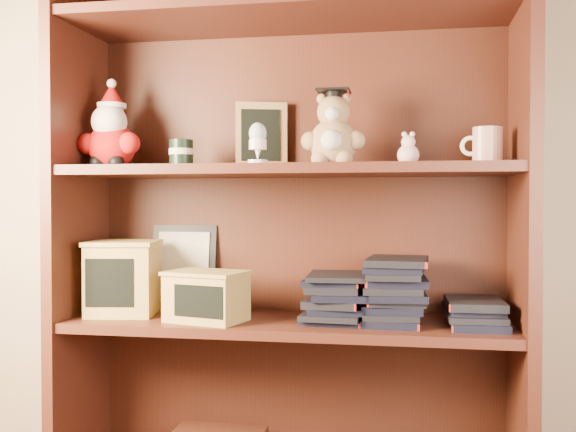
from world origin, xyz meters
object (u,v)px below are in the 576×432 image
grad_teddy_bear (333,136)px  treats_box (123,277)px  bookcase (290,231)px  teacher_mug (487,146)px

grad_teddy_bear → treats_box: 0.69m
bookcase → grad_teddy_bear: (0.12, -0.06, 0.25)m
treats_box → bookcase: bearing=6.5°
teacher_mug → treats_box: 1.01m
teacher_mug → treats_box: (-0.95, -0.00, -0.34)m
bookcase → grad_teddy_bear: bearing=-25.0°
bookcase → teacher_mug: 0.55m
grad_teddy_bear → teacher_mug: 0.38m
grad_teddy_bear → treats_box: grad_teddy_bear is taller
grad_teddy_bear → teacher_mug: (0.38, 0.01, -0.03)m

